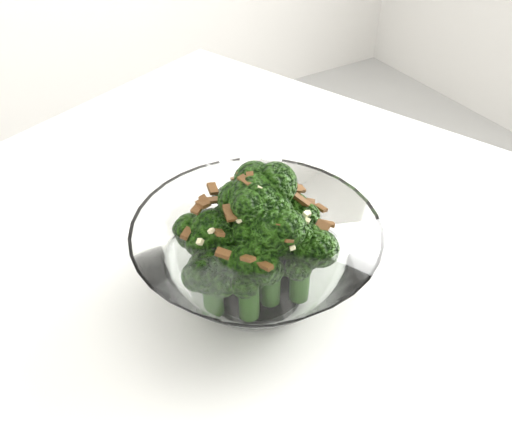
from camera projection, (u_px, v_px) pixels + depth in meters
broccoli_dish at (256, 254)px, 0.52m from camera, size 0.22×0.22×0.14m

